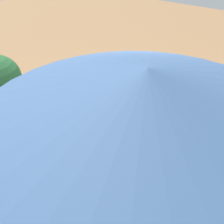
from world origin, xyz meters
name	(u,v)px	position (x,y,z in m)	size (l,w,h in m)	color
ground_plane	(112,126)	(0.00, 0.00, 0.00)	(16.00, 16.00, 0.00)	olive
round_bed	(112,114)	(0.00, 0.00, 0.26)	(2.10, 2.10, 0.51)	#4C726B
throw_pillow_0	(140,112)	(-0.60, 0.12, 0.60)	(0.55, 0.39, 0.19)	white
throw_pillow_1	(147,101)	(-0.55, -0.25, 0.59)	(0.46, 0.40, 0.16)	beige
throw_pillow_2	(143,89)	(-0.31, -0.54, 0.59)	(0.52, 0.34, 0.16)	silver
throw_pillow_3	(127,80)	(0.07, -0.64, 0.61)	(0.47, 0.35, 0.21)	white
patio_umbrella	(145,101)	(-1.65, 2.32, 2.36)	(2.40, 2.40, 2.59)	#262628
side_table	(203,95)	(-1.16, -1.50, 0.22)	(0.48, 0.48, 0.45)	#B7B7BC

